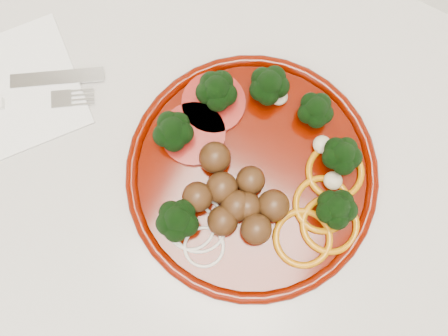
% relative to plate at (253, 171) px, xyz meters
% --- Properties ---
extents(counter, '(2.40, 0.60, 0.90)m').
position_rel_plate_xyz_m(counter, '(0.18, -0.01, -0.47)').
color(counter, silver).
rests_on(counter, ground).
extents(plate, '(0.28, 0.28, 0.06)m').
position_rel_plate_xyz_m(plate, '(0.00, 0.00, 0.00)').
color(plate, '#4C0900').
rests_on(plate, counter).
extents(napkin, '(0.21, 0.21, 0.00)m').
position_rel_plate_xyz_m(napkin, '(-0.29, -0.05, -0.02)').
color(napkin, white).
rests_on(napkin, counter).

